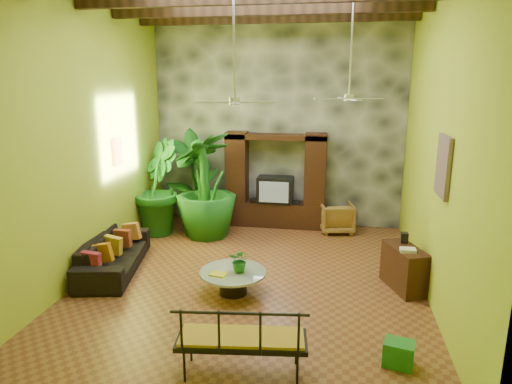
% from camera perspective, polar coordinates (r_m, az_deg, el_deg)
% --- Properties ---
extents(ground, '(7.00, 7.00, 0.00)m').
position_cam_1_polar(ground, '(8.44, -0.49, -10.81)').
color(ground, brown).
rests_on(ground, ground).
extents(back_wall, '(6.00, 0.02, 5.00)m').
position_cam_1_polar(back_wall, '(11.17, 2.77, 8.68)').
color(back_wall, '#ACBC2A').
rests_on(back_wall, ground).
extents(left_wall, '(0.02, 7.00, 5.00)m').
position_cam_1_polar(left_wall, '(8.78, -20.29, 6.33)').
color(left_wall, '#ACBC2A').
rests_on(left_wall, ground).
extents(right_wall, '(0.02, 7.00, 5.00)m').
position_cam_1_polar(right_wall, '(7.77, 21.89, 5.27)').
color(right_wall, '#ACBC2A').
rests_on(right_wall, ground).
extents(stone_accent_wall, '(5.98, 0.10, 4.98)m').
position_cam_1_polar(stone_accent_wall, '(11.11, 2.73, 8.65)').
color(stone_accent_wall, '#36393D').
rests_on(stone_accent_wall, ground).
extents(entertainment_center, '(2.40, 0.55, 2.30)m').
position_cam_1_polar(entertainment_center, '(11.06, 2.44, 0.56)').
color(entertainment_center, black).
rests_on(entertainment_center, ground).
extents(ceiling_fan_front, '(1.28, 1.28, 1.86)m').
position_cam_1_polar(ceiling_fan_front, '(7.30, -2.71, 12.87)').
color(ceiling_fan_front, '#BCBCC1').
rests_on(ceiling_fan_front, ceiling).
extents(ceiling_fan_back, '(1.28, 1.28, 1.86)m').
position_cam_1_polar(ceiling_fan_back, '(8.73, 11.60, 12.82)').
color(ceiling_fan_back, '#BCBCC1').
rests_on(ceiling_fan_back, ceiling).
extents(wall_art_mask, '(0.06, 0.32, 0.55)m').
position_cam_1_polar(wall_art_mask, '(9.68, -16.95, 4.85)').
color(wall_art_mask, orange).
rests_on(wall_art_mask, left_wall).
extents(wall_art_painting, '(0.06, 0.70, 0.90)m').
position_cam_1_polar(wall_art_painting, '(7.21, 22.37, 2.99)').
color(wall_art_painting, '#264C8D').
rests_on(wall_art_painting, right_wall).
extents(sofa, '(1.31, 2.41, 0.67)m').
position_cam_1_polar(sofa, '(9.09, -17.36, -7.34)').
color(sofa, black).
rests_on(sofa, ground).
extents(wicker_armchair, '(0.88, 0.90, 0.70)m').
position_cam_1_polar(wicker_armchair, '(10.94, 10.01, -3.15)').
color(wicker_armchair, olive).
rests_on(wicker_armchair, ground).
extents(tall_plant_a, '(1.52, 1.38, 2.39)m').
position_cam_1_polar(tall_plant_a, '(10.91, -7.78, 1.49)').
color(tall_plant_a, '#165519').
rests_on(tall_plant_a, ground).
extents(tall_plant_b, '(1.31, 1.45, 2.19)m').
position_cam_1_polar(tall_plant_b, '(10.79, -12.35, 0.61)').
color(tall_plant_b, '#1B6A21').
rests_on(tall_plant_b, ground).
extents(tall_plant_c, '(1.77, 1.77, 2.41)m').
position_cam_1_polar(tall_plant_c, '(10.34, -6.28, 0.88)').
color(tall_plant_c, '#1A651A').
rests_on(tall_plant_c, ground).
extents(coffee_table, '(1.12, 1.12, 0.40)m').
position_cam_1_polar(coffee_table, '(7.84, -2.90, -10.81)').
color(coffee_table, black).
rests_on(coffee_table, ground).
extents(centerpiece_plant, '(0.39, 0.34, 0.41)m').
position_cam_1_polar(centerpiece_plant, '(7.68, -1.97, -8.53)').
color(centerpiece_plant, '#1D6A1C').
rests_on(centerpiece_plant, coffee_table).
extents(yellow_tray, '(0.30, 0.24, 0.03)m').
position_cam_1_polar(yellow_tray, '(7.65, -4.74, -10.21)').
color(yellow_tray, '#FCF71B').
rests_on(yellow_tray, coffee_table).
extents(iron_bench, '(1.64, 0.76, 0.57)m').
position_cam_1_polar(iron_bench, '(5.74, -1.95, -17.72)').
color(iron_bench, black).
rests_on(iron_bench, ground).
extents(side_console, '(0.74, 1.03, 0.75)m').
position_cam_1_polar(side_console, '(8.35, 18.05, -9.03)').
color(side_console, '#392012').
rests_on(side_console, ground).
extents(green_bin, '(0.43, 0.36, 0.33)m').
position_cam_1_polar(green_bin, '(6.39, 17.39, -18.71)').
color(green_bin, '#207A28').
rests_on(green_bin, ground).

